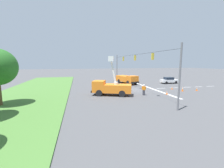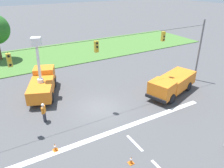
# 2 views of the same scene
# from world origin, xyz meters

# --- Properties ---
(ground_plane) EXTENTS (200.00, 200.00, 0.00)m
(ground_plane) POSITION_xyz_m (0.00, 0.00, 0.00)
(ground_plane) COLOR #4C4C4F
(grass_verge) EXTENTS (56.00, 12.00, 0.10)m
(grass_verge) POSITION_xyz_m (0.00, 18.00, 0.05)
(grass_verge) COLOR #477533
(grass_verge) RESTS_ON ground
(lane_markings) EXTENTS (17.60, 15.25, 0.01)m
(lane_markings) POSITION_xyz_m (0.00, -5.29, 0.00)
(lane_markings) COLOR silver
(lane_markings) RESTS_ON ground
(signal_gantry) EXTENTS (26.20, 0.33, 7.20)m
(signal_gantry) POSITION_xyz_m (0.01, -0.00, 4.43)
(signal_gantry) COLOR slate
(signal_gantry) RESTS_ON ground
(utility_truck_bucket_lift) EXTENTS (4.31, 6.61, 6.13)m
(utility_truck_bucket_lift) POSITION_xyz_m (-3.91, 5.48, 1.34)
(utility_truck_bucket_lift) COLOR orange
(utility_truck_bucket_lift) RESTS_ON ground
(utility_truck_support_near) EXTENTS (6.96, 4.22, 2.08)m
(utility_truck_support_near) POSITION_xyz_m (7.99, -1.24, 1.18)
(utility_truck_support_near) COLOR orange
(utility_truck_support_near) RESTS_ON ground
(sedan_white) EXTENTS (1.98, 4.33, 1.56)m
(sedan_white) POSITION_xyz_m (6.08, -11.61, 0.79)
(sedan_white) COLOR white
(sedan_white) RESTS_ON ground
(road_worker) EXTENTS (0.43, 0.55, 1.77)m
(road_worker) POSITION_xyz_m (-5.11, 0.35, 1.00)
(road_worker) COLOR #383842
(road_worker) RESTS_ON ground
(traffic_cone_foreground_left) EXTENTS (0.36, 0.36, 0.67)m
(traffic_cone_foreground_left) POSITION_xyz_m (-3.70, -10.90, 0.32)
(traffic_cone_foreground_left) COLOR orange
(traffic_cone_foreground_left) RESTS_ON ground
(traffic_cone_foreground_right) EXTENTS (0.36, 0.36, 0.80)m
(traffic_cone_foreground_right) POSITION_xyz_m (-3.58, -7.97, 0.40)
(traffic_cone_foreground_right) COLOR orange
(traffic_cone_foreground_right) RESTS_ON ground
(traffic_cone_mid_left) EXTENTS (0.36, 0.36, 0.65)m
(traffic_cone_mid_left) POSITION_xyz_m (-5.39, -3.61, 0.31)
(traffic_cone_mid_left) COLOR orange
(traffic_cone_mid_left) RESTS_ON ground
(traffic_cone_mid_right) EXTENTS (0.36, 0.36, 0.81)m
(traffic_cone_mid_right) POSITION_xyz_m (8.35, -10.83, 0.40)
(traffic_cone_mid_right) COLOR orange
(traffic_cone_mid_right) RESTS_ON ground
(traffic_cone_near_bucket) EXTENTS (0.36, 0.36, 0.60)m
(traffic_cone_near_bucket) POSITION_xyz_m (-1.38, -7.33, 0.29)
(traffic_cone_near_bucket) COLOR orange
(traffic_cone_near_bucket) RESTS_ON ground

